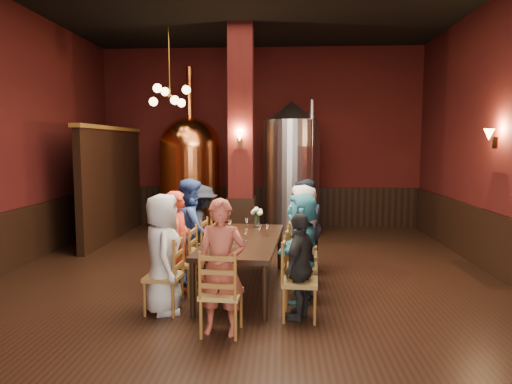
# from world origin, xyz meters

# --- Properties ---
(room) EXTENTS (10.00, 10.02, 4.50)m
(room) POSITION_xyz_m (0.00, 0.00, 2.25)
(room) COLOR black
(room) RESTS_ON ground
(wainscot_back) EXTENTS (7.90, 0.08, 1.00)m
(wainscot_back) POSITION_xyz_m (0.00, 4.96, 0.50)
(wainscot_back) COLOR black
(wainscot_back) RESTS_ON ground
(column) EXTENTS (0.58, 0.58, 4.50)m
(column) POSITION_xyz_m (-0.30, 2.80, 2.25)
(column) COLOR #40110D
(column) RESTS_ON ground
(partition) EXTENTS (0.22, 3.50, 2.40)m
(partition) POSITION_xyz_m (-3.20, 3.20, 1.20)
(partition) COLOR black
(partition) RESTS_ON ground
(pendant_cluster) EXTENTS (0.90, 0.90, 1.70)m
(pendant_cluster) POSITION_xyz_m (-1.80, 2.90, 3.10)
(pendant_cluster) COLOR #A57226
(pendant_cluster) RESTS_ON room
(sconce_wall) EXTENTS (0.20, 0.20, 0.36)m
(sconce_wall) POSITION_xyz_m (3.90, 0.80, 2.20)
(sconce_wall) COLOR black
(sconce_wall) RESTS_ON room
(sconce_column) EXTENTS (0.20, 0.20, 0.36)m
(sconce_column) POSITION_xyz_m (-0.30, 2.50, 2.20)
(sconce_column) COLOR black
(sconce_column) RESTS_ON column
(dining_table) EXTENTS (1.17, 2.47, 0.75)m
(dining_table) POSITION_xyz_m (-0.01, -0.22, 0.69)
(dining_table) COLOR black
(dining_table) RESTS_ON ground
(chair_0) EXTENTS (0.49, 0.49, 0.92)m
(chair_0) POSITION_xyz_m (-0.93, -1.16, 0.46)
(chair_0) COLOR brown
(chair_0) RESTS_ON ground
(person_0) EXTENTS (0.66, 0.83, 1.49)m
(person_0) POSITION_xyz_m (-0.93, -1.16, 0.75)
(person_0) COLOR #BEBEBE
(person_0) RESTS_ON ground
(chair_1) EXTENTS (0.49, 0.49, 0.92)m
(chair_1) POSITION_xyz_m (-0.88, -0.49, 0.46)
(chair_1) COLOR brown
(chair_1) RESTS_ON ground
(person_1) EXTENTS (0.37, 0.55, 1.46)m
(person_1) POSITION_xyz_m (-0.88, -0.49, 0.73)
(person_1) COLOR red
(person_1) RESTS_ON ground
(chair_2) EXTENTS (0.49, 0.49, 0.92)m
(chair_2) POSITION_xyz_m (-0.83, 0.17, 0.46)
(chair_2) COLOR brown
(chair_2) RESTS_ON ground
(person_2) EXTENTS (0.53, 0.83, 1.58)m
(person_2) POSITION_xyz_m (-0.83, 0.17, 0.79)
(person_2) COLOR #2C4893
(person_2) RESTS_ON ground
(chair_3) EXTENTS (0.49, 0.49, 0.92)m
(chair_3) POSITION_xyz_m (-0.79, 0.84, 0.46)
(chair_3) COLOR brown
(chair_3) RESTS_ON ground
(person_3) EXTENTS (0.77, 1.03, 1.42)m
(person_3) POSITION_xyz_m (-0.79, 0.84, 0.71)
(person_3) COLOR black
(person_3) RESTS_ON ground
(chair_4) EXTENTS (0.49, 0.49, 0.92)m
(chair_4) POSITION_xyz_m (0.77, -1.28, 0.46)
(chair_4) COLOR brown
(chair_4) RESTS_ON ground
(person_4) EXTENTS (0.60, 0.82, 1.29)m
(person_4) POSITION_xyz_m (0.77, -1.28, 0.65)
(person_4) COLOR black
(person_4) RESTS_ON ground
(chair_5) EXTENTS (0.49, 0.49, 0.92)m
(chair_5) POSITION_xyz_m (0.81, -0.61, 0.46)
(chair_5) COLOR brown
(chair_5) RESTS_ON ground
(person_5) EXTENTS (0.66, 1.41, 1.46)m
(person_5) POSITION_xyz_m (0.81, -0.61, 0.73)
(person_5) COLOR teal
(person_5) RESTS_ON ground
(chair_6) EXTENTS (0.49, 0.49, 0.92)m
(chair_6) POSITION_xyz_m (0.86, 0.05, 0.46)
(chair_6) COLOR brown
(chair_6) RESTS_ON ground
(person_6) EXTENTS (0.50, 0.75, 1.50)m
(person_6) POSITION_xyz_m (0.86, 0.05, 0.75)
(person_6) COLOR #B4AB9F
(person_6) RESTS_ON ground
(chair_7) EXTENTS (0.49, 0.49, 0.92)m
(chair_7) POSITION_xyz_m (0.91, 0.71, 0.46)
(chair_7) COLOR brown
(chair_7) RESTS_ON ground
(person_7) EXTENTS (0.38, 0.75, 1.53)m
(person_7) POSITION_xyz_m (0.91, 0.71, 0.77)
(person_7) COLOR black
(person_7) RESTS_ON ground
(chair_8) EXTENTS (0.49, 0.49, 0.92)m
(chair_8) POSITION_xyz_m (-0.12, -1.77, 0.46)
(chair_8) COLOR brown
(chair_8) RESTS_ON ground
(person_8) EXTENTS (0.59, 0.43, 1.51)m
(person_8) POSITION_xyz_m (-0.12, -1.77, 0.76)
(person_8) COLOR #974232
(person_8) RESTS_ON ground
(copper_kettle) EXTENTS (1.91, 1.91, 3.85)m
(copper_kettle) POSITION_xyz_m (-1.59, 3.94, 1.41)
(copper_kettle) COLOR black
(copper_kettle) RESTS_ON ground
(steel_vessel) EXTENTS (1.65, 1.65, 3.05)m
(steel_vessel) POSITION_xyz_m (0.76, 3.77, 1.53)
(steel_vessel) COLOR #B2B2B7
(steel_vessel) RESTS_ON ground
(rose_vase) EXTENTS (0.20, 0.20, 0.34)m
(rose_vase) POSITION_xyz_m (0.14, 0.66, 0.97)
(rose_vase) COLOR white
(rose_vase) RESTS_ON dining_table
(wine_glass_0) EXTENTS (0.07, 0.07, 0.17)m
(wine_glass_0) POSITION_xyz_m (0.23, -0.07, 0.83)
(wine_glass_0) COLOR white
(wine_glass_0) RESTS_ON dining_table
(wine_glass_1) EXTENTS (0.07, 0.07, 0.17)m
(wine_glass_1) POSITION_xyz_m (-0.37, -1.10, 0.83)
(wine_glass_1) COLOR white
(wine_glass_1) RESTS_ON dining_table
(wine_glass_2) EXTENTS (0.07, 0.07, 0.17)m
(wine_glass_2) POSITION_xyz_m (0.04, -0.40, 0.83)
(wine_glass_2) COLOR white
(wine_glass_2) RESTS_ON dining_table
(wine_glass_3) EXTENTS (0.07, 0.07, 0.17)m
(wine_glass_3) POSITION_xyz_m (0.33, -0.02, 0.83)
(wine_glass_3) COLOR white
(wine_glass_3) RESTS_ON dining_table
(wine_glass_4) EXTENTS (0.07, 0.07, 0.17)m
(wine_glass_4) POSITION_xyz_m (-0.10, -0.52, 0.83)
(wine_glass_4) COLOR white
(wine_glass_4) RESTS_ON dining_table
(wine_glass_5) EXTENTS (0.07, 0.07, 0.17)m
(wine_glass_5) POSITION_xyz_m (-0.30, 0.03, 0.83)
(wine_glass_5) COLOR white
(wine_glass_5) RESTS_ON dining_table
(wine_glass_6) EXTENTS (0.07, 0.07, 0.17)m
(wine_glass_6) POSITION_xyz_m (-0.18, -0.98, 0.83)
(wine_glass_6) COLOR white
(wine_glass_6) RESTS_ON dining_table
(wine_glass_7) EXTENTS (0.07, 0.07, 0.17)m
(wine_glass_7) POSITION_xyz_m (-0.33, -0.46, 0.83)
(wine_glass_7) COLOR white
(wine_glass_7) RESTS_ON dining_table
(wine_glass_8) EXTENTS (0.07, 0.07, 0.17)m
(wine_glass_8) POSITION_xyz_m (-0.27, 0.35, 0.83)
(wine_glass_8) COLOR white
(wine_glass_8) RESTS_ON dining_table
(wine_glass_9) EXTENTS (0.07, 0.07, 0.17)m
(wine_glass_9) POSITION_xyz_m (-0.02, 0.55, 0.83)
(wine_glass_9) COLOR white
(wine_glass_9) RESTS_ON dining_table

